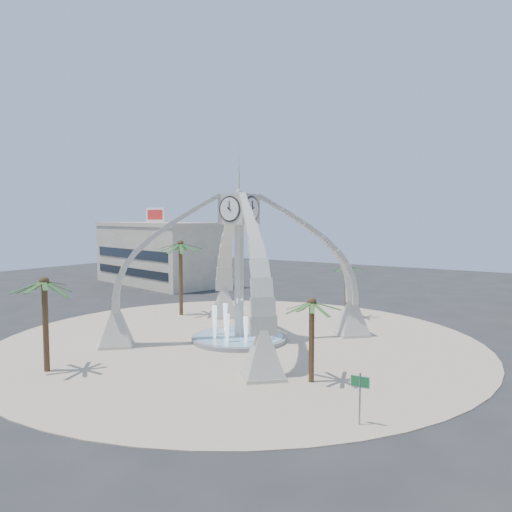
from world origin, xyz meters
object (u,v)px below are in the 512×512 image
Objects in this scene: palm_east at (312,303)px; palm_west at (180,245)px; palm_north at (346,267)px; palm_south at (44,283)px; fountain at (239,337)px; street_sign at (360,388)px; clock_tower at (239,264)px.

palm_west reaches higher than palm_east.
palm_south is (-9.22, -27.91, 0.69)m from palm_north.
palm_east is at bearing -31.12° from fountain.
street_sign is at bearing -64.55° from palm_north.
palm_north reaches higher than street_sign.
palm_east is at bearing -71.86° from palm_north.
fountain is at bearing -104.28° from palm_north.
palm_north is 0.88× the size of palm_south.
palm_west is (-11.60, 5.42, 1.01)m from clock_tower.
palm_west reaches higher than palm_north.
palm_east is (10.01, -6.05, 4.76)m from fountain.
fountain is at bearing 67.97° from palm_south.
palm_north is 29.40m from palm_south.
clock_tower is 14.28m from palm_north.
clock_tower is at bearing -90.00° from fountain.
palm_west is 17.41m from palm_north.
palm_east reaches higher than street_sign.
palm_west is (-11.60, 5.42, 7.21)m from fountain.
palm_west is (-21.61, 11.47, 2.46)m from palm_east.
clock_tower is at bearing 67.97° from palm_south.
street_sign is (5.06, -4.44, -3.13)m from palm_east.
clock_tower is 18.92m from street_sign.
palm_west is 1.39× the size of palm_north.
clock_tower is 6.69× the size of street_sign.
street_sign is (26.67, -15.91, -5.58)m from palm_west.
fountain is 16.28m from palm_south.
palm_south reaches higher than fountain.
palm_east is 0.84× the size of palm_south.
clock_tower is at bearing -104.28° from palm_north.
fountain is at bearing 90.00° from clock_tower.
fountain is 18.43m from street_sign.
palm_south is (-5.71, -14.11, 5.76)m from fountain.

